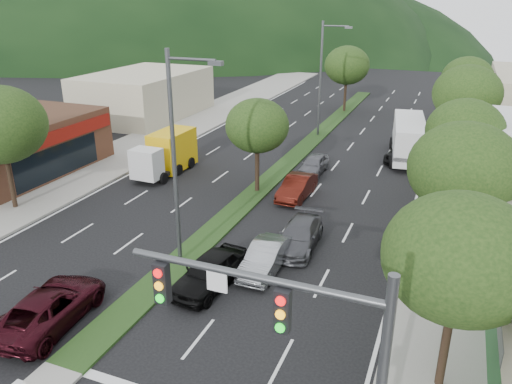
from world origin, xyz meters
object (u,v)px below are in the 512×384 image
at_px(tree_r_d, 467,94).
at_px(car_queue_d, 402,154).
at_px(tree_l_a, 0,125).
at_px(car_queue_c, 297,187).
at_px(car_queue_e, 314,164).
at_px(streetlight_mid, 323,74).
at_px(tree_r_e, 467,78).
at_px(car_queue_b, 299,235).
at_px(tree_r_c, 465,131).
at_px(sedan_silver, 265,257).
at_px(tree_r_a, 460,258).
at_px(streetlight_near, 178,152).
at_px(traffic_signal, 310,355).
at_px(suv_maroon, 50,307).
at_px(motorhome, 408,138).
at_px(tree_med_far, 347,65).
at_px(car_queue_a, 210,271).
at_px(tree_med_near, 257,126).
at_px(tree_r_b, 464,169).
at_px(box_truck, 167,154).

bearing_deg(tree_r_d, car_queue_d, -153.83).
distance_m(tree_l_a, car_queue_c, 17.77).
bearing_deg(car_queue_d, car_queue_e, -132.72).
xyz_separation_m(streetlight_mid, car_queue_c, (2.49, -14.96, -4.88)).
distance_m(tree_r_e, car_queue_b, 29.55).
bearing_deg(car_queue_c, tree_r_e, 68.68).
xyz_separation_m(tree_r_c, sedan_silver, (-7.96, -11.14, -4.08)).
distance_m(tree_l_a, car_queue_d, 27.69).
relative_size(tree_r_a, streetlight_near, 0.66).
relative_size(traffic_signal, tree_r_d, 0.98).
bearing_deg(tree_r_c, suv_maroon, -128.51).
bearing_deg(tree_r_e, streetlight_near, -110.23).
bearing_deg(tree_r_e, motorhome, -108.83).
relative_size(tree_r_c, sedan_silver, 1.59).
relative_size(tree_med_far, car_queue_a, 1.56).
bearing_deg(car_queue_d, tree_l_a, -133.15).
height_order(tree_l_a, sedan_silver, tree_l_a).
bearing_deg(tree_med_near, car_queue_a, -78.53).
height_order(tree_med_near, suv_maroon, tree_med_near).
xyz_separation_m(tree_r_b, tree_l_a, (-24.50, -2.00, 0.15)).
xyz_separation_m(tree_l_a, car_queue_d, (20.50, 18.04, -4.56)).
xyz_separation_m(tree_l_a, car_queue_b, (17.33, 1.65, -4.52)).
relative_size(tree_r_c, streetlight_near, 0.65).
bearing_deg(traffic_signal, car_queue_e, 105.08).
relative_size(tree_r_e, car_queue_b, 1.46).
bearing_deg(box_truck, suv_maroon, 107.80).
bearing_deg(motorhome, car_queue_d, -112.20).
height_order(tree_med_near, sedan_silver, tree_med_near).
bearing_deg(sedan_silver, streetlight_mid, 98.35).
height_order(tree_med_far, car_queue_d, tree_med_far).
distance_m(tree_r_c, box_truck, 19.76).
distance_m(traffic_signal, tree_r_d, 31.68).
xyz_separation_m(tree_med_near, streetlight_near, (0.21, -10.00, 1.16)).
height_order(car_queue_b, car_queue_c, car_queue_c).
bearing_deg(sedan_silver, tree_med_far, 95.88).
xyz_separation_m(tree_r_a, car_queue_b, (-7.17, 7.65, -4.16)).
xyz_separation_m(streetlight_near, sedan_silver, (3.84, 0.86, -4.91)).
height_order(tree_l_a, box_truck, tree_l_a).
xyz_separation_m(streetlight_near, car_queue_a, (2.10, -1.35, -4.83)).
bearing_deg(suv_maroon, tree_med_far, -98.49).
bearing_deg(car_queue_a, traffic_signal, -43.78).
bearing_deg(car_queue_a, car_queue_d, 81.90).
bearing_deg(car_queue_d, tree_r_d, 31.68).
relative_size(tree_r_c, car_queue_e, 1.71).
relative_size(tree_r_d, car_queue_b, 1.56).
relative_size(suv_maroon, car_queue_b, 1.13).
relative_size(tree_r_c, tree_r_e, 0.97).
bearing_deg(motorhome, car_queue_b, -108.89).
bearing_deg(tree_r_e, car_queue_e, -119.49).
xyz_separation_m(tree_r_c, car_queue_c, (-9.30, -1.96, -4.04)).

